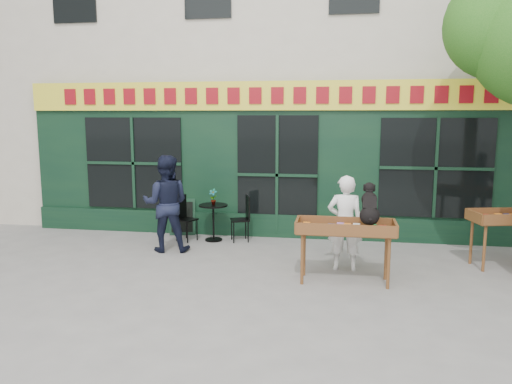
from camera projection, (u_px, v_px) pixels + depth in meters
ground at (260, 270)px, 8.49m from camera, size 80.00×80.00×0.00m
building at (295, 27)px, 13.54m from camera, size 14.00×7.26×10.00m
book_cart_center at (345, 231)px, 7.75m from camera, size 1.50×0.62×0.99m
dog at (370, 203)px, 7.57m from camera, size 0.34×0.60×0.60m
woman at (345, 223)px, 8.39m from camera, size 0.59×0.39×1.62m
bistro_table at (213, 215)px, 10.37m from camera, size 0.60×0.60×0.76m
bistro_chair_left at (183, 214)px, 10.41m from camera, size 0.48×0.48×0.95m
bistro_chair_right at (244, 215)px, 10.34m from camera, size 0.47×0.46×0.95m
potted_plant at (213, 197)px, 10.31m from camera, size 0.19×0.15×0.33m
man_left at (166, 203)px, 9.55m from camera, size 1.02×0.86×1.86m
chalkboard at (182, 217)px, 10.90m from camera, size 0.59×0.30×0.79m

